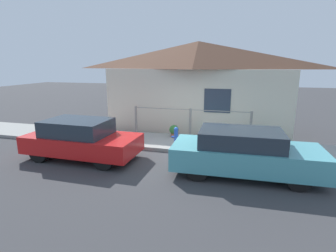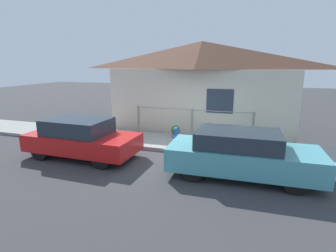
# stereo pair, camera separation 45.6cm
# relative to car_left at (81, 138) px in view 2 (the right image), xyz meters

# --- Properties ---
(ground_plane) EXTENTS (60.00, 60.00, 0.00)m
(ground_plane) POSITION_rel_car_left_xyz_m (3.08, 1.28, -0.66)
(ground_plane) COLOR #38383A
(sidewalk) EXTENTS (24.00, 2.03, 0.13)m
(sidewalk) POSITION_rel_car_left_xyz_m (3.08, 2.30, -0.60)
(sidewalk) COLOR gray
(sidewalk) RESTS_ON ground_plane
(house) EXTENTS (8.57, 2.23, 4.07)m
(house) POSITION_rel_car_left_xyz_m (3.09, 4.78, 2.58)
(house) COLOR beige
(house) RESTS_ON ground_plane
(fence) EXTENTS (4.90, 0.10, 1.17)m
(fence) POSITION_rel_car_left_xyz_m (3.08, 3.16, 0.11)
(fence) COLOR gray
(fence) RESTS_ON sidewalk
(car_left) EXTENTS (3.76, 1.72, 1.31)m
(car_left) POSITION_rel_car_left_xyz_m (0.00, 0.00, 0.00)
(car_left) COLOR red
(car_left) RESTS_ON ground_plane
(car_right) EXTENTS (4.12, 1.74, 1.31)m
(car_right) POSITION_rel_car_left_xyz_m (5.20, -0.00, -0.00)
(car_right) COLOR teal
(car_right) RESTS_ON ground_plane
(fire_hydrant) EXTENTS (0.35, 0.16, 0.70)m
(fire_hydrant) POSITION_rel_car_left_xyz_m (2.81, 1.78, -0.17)
(fire_hydrant) COLOR blue
(fire_hydrant) RESTS_ON sidewalk
(potted_plant_near_hydrant) EXTENTS (0.38, 0.38, 0.51)m
(potted_plant_near_hydrant) POSITION_rel_car_left_xyz_m (2.47, 2.85, -0.26)
(potted_plant_near_hydrant) COLOR brown
(potted_plant_near_hydrant) RESTS_ON sidewalk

